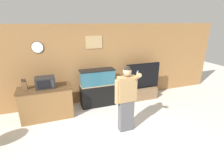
{
  "coord_description": "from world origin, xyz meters",
  "views": [
    {
      "loc": [
        -1.3,
        -3.11,
        2.67
      ],
      "look_at": [
        0.27,
        1.1,
        1.05
      ],
      "focal_mm": 28.0,
      "sensor_mm": 36.0,
      "label": 1
    }
  ],
  "objects": [
    {
      "name": "person_standing",
      "position": [
        0.39,
        0.42,
        0.89
      ],
      "size": [
        0.54,
        0.4,
        1.7
      ],
      "color": "#515156",
      "rests_on": "ground_plane"
    },
    {
      "name": "tv_on_stand",
      "position": [
        1.76,
        1.98,
        0.38
      ],
      "size": [
        1.28,
        0.4,
        1.31
      ],
      "color": "brown",
      "rests_on": "ground_plane"
    },
    {
      "name": "ground_plane",
      "position": [
        0.0,
        0.0,
        0.0
      ],
      "size": [
        18.0,
        18.0,
        0.0
      ],
      "primitive_type": "plane",
      "color": "beige"
    },
    {
      "name": "wall_back_paneled",
      "position": [
        -0.0,
        2.46,
        1.3
      ],
      "size": [
        10.0,
        0.08,
        2.6
      ],
      "color": "olive",
      "rests_on": "ground_plane"
    },
    {
      "name": "aquarium_on_stand",
      "position": [
        0.11,
        2.03,
        0.62
      ],
      "size": [
        1.12,
        0.41,
        1.24
      ],
      "color": "black",
      "rests_on": "ground_plane"
    },
    {
      "name": "microwave",
      "position": [
        -1.44,
        1.76,
        1.09
      ],
      "size": [
        0.52,
        0.38,
        0.3
      ],
      "color": "black",
      "rests_on": "counter_island"
    },
    {
      "name": "knife_block",
      "position": [
        -1.97,
        1.8,
        1.05
      ],
      "size": [
        0.13,
        0.1,
        0.29
      ],
      "color": "brown",
      "rests_on": "counter_island"
    },
    {
      "name": "counter_island",
      "position": [
        -1.48,
        1.77,
        0.47
      ],
      "size": [
        1.44,
        0.63,
        0.94
      ],
      "color": "brown",
      "rests_on": "ground_plane"
    }
  ]
}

